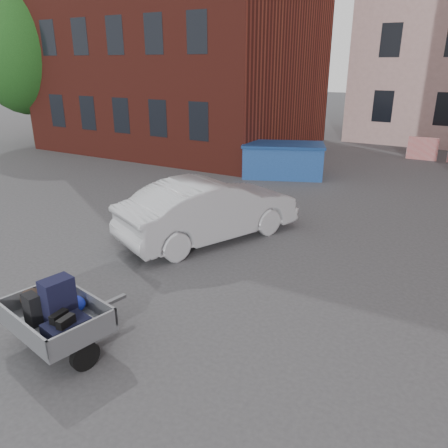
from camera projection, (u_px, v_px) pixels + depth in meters
The scene contains 7 objects.
ground at pixel (193, 281), 8.88m from camera, with size 120.00×120.00×0.00m, color #38383A.
building_brick at pixel (183, 0), 21.21m from camera, with size 12.00×10.00×14.00m, color #591E16.
far_building at pixel (135, 64), 34.70m from camera, with size 6.00×6.00×8.00m, color maroon.
tree at pixel (24, 41), 21.85m from camera, with size 5.28×5.28×8.30m.
trailer at pixel (55, 314), 6.57m from camera, with size 1.79×1.93×1.20m.
dumpster at pixel (283, 160), 16.74m from camera, with size 3.44×2.62×1.29m.
silver_car at pixel (210, 209), 10.78m from camera, with size 1.61×4.61×1.52m, color #B1B3B9.
Camera 1 is at (4.48, -6.56, 4.17)m, focal length 35.00 mm.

